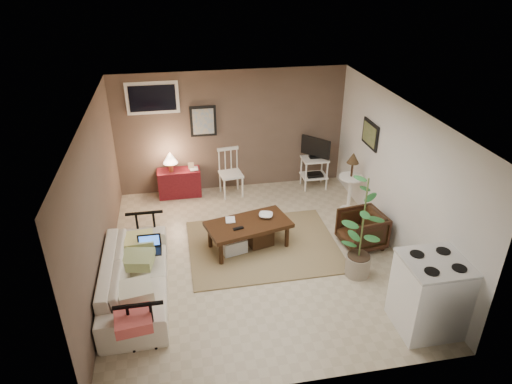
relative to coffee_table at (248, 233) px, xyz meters
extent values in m
plane|color=#C1B293|center=(0.07, -0.24, -0.28)|extent=(5.00, 5.00, 0.00)
cube|color=black|center=(-0.48, 2.24, 1.17)|extent=(0.50, 0.03, 0.60)
cube|color=black|center=(2.29, 0.81, 1.24)|extent=(0.03, 0.60, 0.45)
cube|color=white|center=(-1.38, 2.24, 1.67)|extent=(0.96, 0.03, 0.60)
cube|color=#8E7E53|center=(0.25, -0.01, -0.27)|extent=(2.42, 1.95, 0.02)
cube|color=#37210F|center=(0.01, 0.00, 0.16)|extent=(1.45, 0.98, 0.07)
cylinder|color=#37210F|center=(-0.48, -0.38, -0.07)|extent=(0.07, 0.07, 0.42)
cylinder|color=#37210F|center=(0.63, -0.10, -0.07)|extent=(0.07, 0.07, 0.42)
cylinder|color=#37210F|center=(-0.61, 0.11, -0.07)|extent=(0.07, 0.07, 0.42)
cylinder|color=#37210F|center=(0.50, 0.39, -0.07)|extent=(0.07, 0.07, 0.42)
cube|color=black|center=(-0.18, -0.16, 0.21)|extent=(0.17, 0.09, 0.02)
cube|color=#3F2516|center=(0.20, 0.05, -0.12)|extent=(0.45, 0.41, 0.29)
cube|color=silver|center=(-0.26, -0.06, -0.15)|extent=(0.45, 0.41, 0.24)
imported|color=#F1E4D0|center=(-1.73, -0.87, 0.15)|extent=(0.64, 2.18, 0.85)
cube|color=black|center=(-1.52, -0.55, 0.21)|extent=(0.33, 0.23, 0.02)
cube|color=black|center=(-1.52, -0.43, 0.33)|extent=(0.33, 0.02, 0.21)
cube|color=#3772F7|center=(-1.52, -0.44, 0.33)|extent=(0.28, 0.00, 0.17)
cube|color=maroon|center=(-1.02, 2.05, 0.00)|extent=(0.82, 0.37, 0.55)
cylinder|color=#B77D46|center=(-1.16, 2.02, 0.36)|extent=(0.09, 0.09, 0.18)
cone|color=#FFDFB7|center=(-1.16, 2.02, 0.56)|extent=(0.27, 0.27, 0.22)
cube|color=tan|center=(-0.78, 2.07, 0.34)|extent=(0.11, 0.02, 0.14)
cube|color=white|center=(-0.02, 1.90, 0.17)|extent=(0.47, 0.47, 0.04)
cylinder|color=white|center=(-0.17, 1.70, -0.07)|extent=(0.04, 0.04, 0.42)
cylinder|color=white|center=(0.19, 1.75, -0.07)|extent=(0.04, 0.04, 0.42)
cylinder|color=white|center=(-0.22, 2.06, -0.07)|extent=(0.04, 0.04, 0.42)
cylinder|color=white|center=(0.14, 2.11, -0.07)|extent=(0.04, 0.04, 0.42)
cube|color=white|center=(-0.04, 2.09, 0.63)|extent=(0.43, 0.09, 0.06)
cube|color=white|center=(1.69, 1.93, 0.35)|extent=(0.51, 0.41, 0.04)
cube|color=white|center=(1.69, 1.93, -0.02)|extent=(0.51, 0.41, 0.03)
cylinder|color=white|center=(1.47, 1.75, 0.04)|extent=(0.03, 0.03, 0.64)
cylinder|color=white|center=(1.91, 1.75, 0.04)|extent=(0.03, 0.03, 0.64)
cylinder|color=white|center=(1.47, 2.10, 0.04)|extent=(0.03, 0.03, 0.64)
cylinder|color=white|center=(1.91, 2.10, 0.04)|extent=(0.03, 0.03, 0.64)
cube|color=black|center=(1.69, 1.93, 0.39)|extent=(0.23, 0.13, 0.03)
cube|color=black|center=(1.69, 1.93, 0.60)|extent=(0.46, 0.51, 0.39)
cube|color=#EAB15B|center=(1.69, 1.93, 0.60)|extent=(0.37, 0.42, 0.31)
cube|color=black|center=(1.69, 1.88, 0.00)|extent=(0.32, 0.23, 0.09)
cylinder|color=white|center=(2.05, 0.87, -0.26)|extent=(0.31, 0.31, 0.03)
cylinder|color=white|center=(2.05, 0.87, 0.07)|extent=(0.06, 0.06, 0.66)
cylinder|color=white|center=(2.05, 0.87, 0.41)|extent=(0.44, 0.44, 0.03)
cylinder|color=black|center=(2.05, 0.87, 0.58)|extent=(0.04, 0.04, 0.28)
cone|color=#3D2B19|center=(2.05, 0.87, 0.79)|extent=(0.22, 0.22, 0.20)
imported|color=black|center=(1.84, -0.27, 0.05)|extent=(0.69, 0.72, 0.66)
cylinder|color=tan|center=(1.50, -0.99, -0.12)|extent=(0.37, 0.37, 0.33)
cylinder|color=#4C602D|center=(1.50, -0.99, 0.69)|extent=(0.02, 0.02, 1.28)
cube|color=white|center=(1.95, -2.16, 0.21)|extent=(0.77, 0.71, 0.99)
cube|color=silver|center=(1.95, -2.16, 0.72)|extent=(0.79, 0.73, 0.03)
cylinder|color=black|center=(1.78, -2.33, 0.75)|extent=(0.18, 0.18, 0.01)
cylinder|color=black|center=(2.13, -2.33, 0.75)|extent=(0.18, 0.18, 0.01)
cylinder|color=black|center=(1.78, -1.98, 0.75)|extent=(0.18, 0.18, 0.01)
cylinder|color=black|center=(2.13, -1.98, 0.75)|extent=(0.18, 0.18, 0.01)
imported|color=#37210F|center=(0.32, 0.13, 0.31)|extent=(0.23, 0.12, 0.23)
imported|color=#37210F|center=(-0.34, 0.14, 0.30)|extent=(0.15, 0.03, 0.21)
imported|color=#37210F|center=(-0.80, 2.04, 0.38)|extent=(0.16, 0.02, 0.21)
camera|label=1|loc=(-1.00, -6.14, 4.02)|focal=32.00mm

